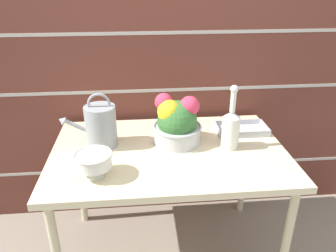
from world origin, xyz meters
name	(u,v)px	position (x,y,z in m)	size (l,w,h in m)	color
ground_plane	(169,250)	(0.00, 0.00, 0.00)	(12.00, 12.00, 0.00)	gray
brick_wall	(161,61)	(0.00, 0.50, 1.10)	(3.60, 0.08, 2.20)	brown
patio_table	(169,160)	(0.00, 0.00, 0.67)	(1.26, 0.82, 0.74)	beige
watering_can	(100,125)	(-0.36, 0.08, 0.86)	(0.31, 0.17, 0.30)	#93999E
crystal_pedestal_bowl	(94,161)	(-0.37, -0.22, 0.82)	(0.18, 0.18, 0.12)	silver
flower_planter	(177,122)	(0.05, 0.08, 0.86)	(0.27, 0.27, 0.28)	#BCBCC1
glass_decanter	(231,127)	(0.33, -0.01, 0.86)	(0.09, 0.09, 0.36)	silver
wire_tray	(241,130)	(0.45, 0.17, 0.75)	(0.30, 0.18, 0.04)	#B7B7BC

